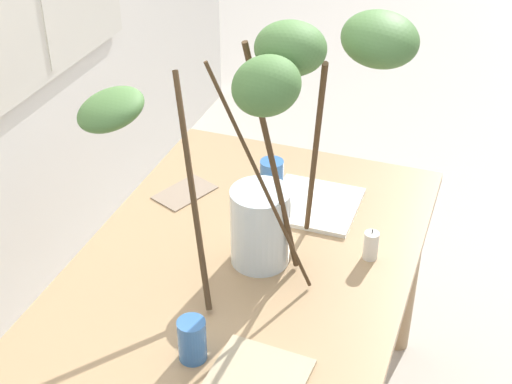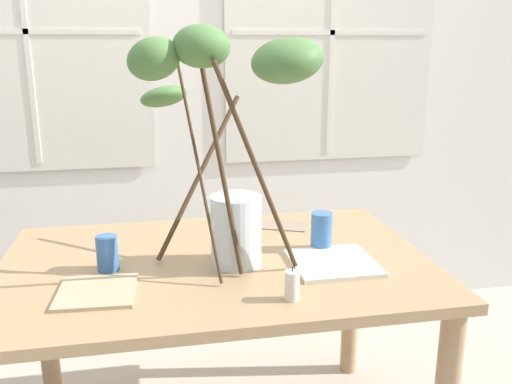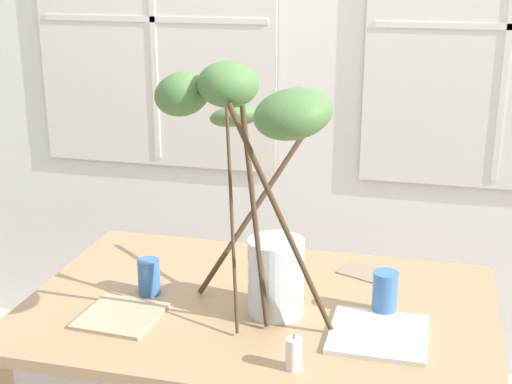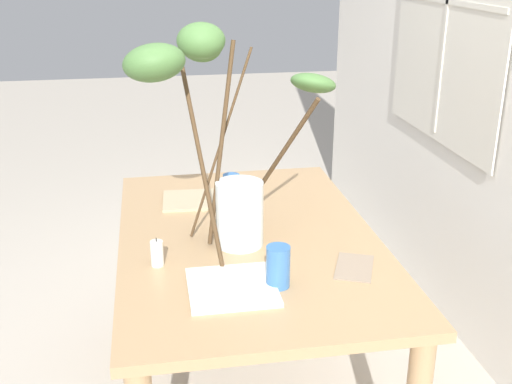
{
  "view_description": "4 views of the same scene",
  "coord_description": "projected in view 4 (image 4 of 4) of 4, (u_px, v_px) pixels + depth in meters",
  "views": [
    {
      "loc": [
        -1.47,
        -0.58,
        2.02
      ],
      "look_at": [
        -0.02,
        -0.06,
        1.01
      ],
      "focal_mm": 52.74,
      "sensor_mm": 36.0,
      "label": 1
    },
    {
      "loc": [
        -0.19,
        -1.65,
        1.41
      ],
      "look_at": [
        0.13,
        0.0,
        0.95
      ],
      "focal_mm": 38.37,
      "sensor_mm": 36.0,
      "label": 2
    },
    {
      "loc": [
        0.47,
        -1.87,
        1.71
      ],
      "look_at": [
        -0.01,
        0.0,
        1.08
      ],
      "focal_mm": 50.71,
      "sensor_mm": 36.0,
      "label": 3
    },
    {
      "loc": [
        1.98,
        -0.32,
        1.67
      ],
      "look_at": [
        0.11,
        0.01,
        0.94
      ],
      "focal_mm": 44.07,
      "sensor_mm": 36.0,
      "label": 4
    }
  ],
  "objects": [
    {
      "name": "vase_with_branches",
      "position": [
        221.0,
        126.0,
        2.04
      ],
      "size": [
        0.55,
        0.79,
        0.74
      ],
      "color": "silver",
      "rests_on": "dining_table"
    },
    {
      "name": "pillar_candle",
      "position": [
        157.0,
        253.0,
        1.99
      ],
      "size": [
        0.04,
        0.04,
        0.1
      ],
      "color": "silver",
      "rests_on": "dining_table"
    },
    {
      "name": "drinking_glass_blue_left",
      "position": [
        231.0,
        188.0,
        2.5
      ],
      "size": [
        0.07,
        0.07,
        0.11
      ],
      "primitive_type": "cylinder",
      "color": "#386BAD",
      "rests_on": "dining_table"
    },
    {
      "name": "napkin_folded",
      "position": [
        354.0,
        267.0,
        1.99
      ],
      "size": [
        0.21,
        0.18,
        0.0
      ],
      "primitive_type": "cube",
      "rotation": [
        0.0,
        0.0,
        -0.4
      ],
      "color": "gray",
      "rests_on": "dining_table"
    },
    {
      "name": "plate_square_right",
      "position": [
        232.0,
        287.0,
        1.86
      ],
      "size": [
        0.26,
        0.26,
        0.01
      ],
      "primitive_type": "cube",
      "rotation": [
        0.0,
        0.0,
        0.0
      ],
      "color": "silver",
      "rests_on": "dining_table"
    },
    {
      "name": "plate_square_left",
      "position": [
        190.0,
        200.0,
        2.51
      ],
      "size": [
        0.23,
        0.23,
        0.01
      ],
      "primitive_type": "cube",
      "rotation": [
        0.0,
        0.0,
        -0.06
      ],
      "color": "tan",
      "rests_on": "dining_table"
    },
    {
      "name": "dining_table",
      "position": [
        248.0,
        264.0,
        2.25
      ],
      "size": [
        1.37,
        0.9,
        0.73
      ],
      "color": "tan",
      "rests_on": "ground"
    },
    {
      "name": "drinking_glass_blue_right",
      "position": [
        278.0,
        267.0,
        1.86
      ],
      "size": [
        0.07,
        0.07,
        0.13
      ],
      "primitive_type": "cylinder",
      "color": "#386BAD",
      "rests_on": "dining_table"
    }
  ]
}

